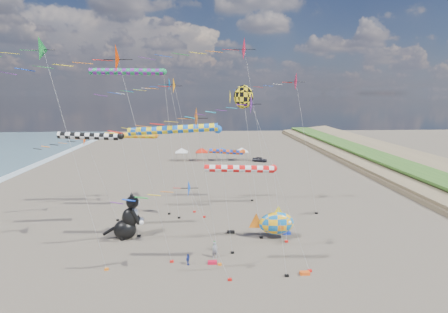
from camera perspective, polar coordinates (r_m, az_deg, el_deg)
ground at (r=30.56m, az=-2.24°, el=-22.63°), size 260.00×260.00×0.00m
delta_kite_0 at (r=45.60m, az=-10.76°, el=10.94°), size 13.78×2.23×18.73m
delta_kite_1 at (r=30.39m, az=5.98°, el=8.02°), size 9.83×1.93×16.72m
delta_kite_2 at (r=34.84m, az=-29.35°, el=14.55°), size 12.89×2.19×21.41m
delta_kite_3 at (r=45.31m, az=2.49°, el=17.09°), size 16.71×3.25×23.84m
delta_kite_4 at (r=30.03m, az=-7.60°, el=-5.40°), size 9.35×1.61×9.76m
delta_kite_5 at (r=47.78m, az=-10.74°, el=11.14°), size 10.19×1.85×18.78m
delta_kite_6 at (r=31.87m, az=-6.80°, el=5.88°), size 9.98×2.26×15.62m
delta_kite_7 at (r=47.78m, az=-22.86°, el=2.31°), size 9.36×1.69×11.89m
delta_kite_8 at (r=47.57m, az=12.58°, el=11.67°), size 10.29×2.67×19.53m
delta_kite_9 at (r=33.85m, az=-18.77°, el=14.40°), size 14.50×2.75×20.97m
windsock_0 at (r=30.10m, az=3.15°, el=-2.14°), size 7.64×0.66×10.55m
windsock_1 at (r=53.08m, az=0.73°, el=0.74°), size 6.91×0.72×8.23m
windsock_2 at (r=46.09m, az=-15.05°, el=13.15°), size 10.75×0.85×19.68m
windsock_3 at (r=41.39m, az=-20.48°, el=3.06°), size 8.42×0.79×12.32m
windsock_4 at (r=48.02m, az=-14.58°, el=3.28°), size 8.35×0.77×11.47m
windsock_5 at (r=34.51m, az=-7.61°, el=4.31°), size 10.45×0.83×13.53m
angelfish_kite at (r=40.13m, az=2.92°, el=9.50°), size 3.74×3.02×17.52m
cat_inflatable at (r=42.39m, az=-15.57°, el=-9.30°), size 4.21×2.56×5.34m
fish_inflatable at (r=41.22m, az=8.48°, el=-10.71°), size 5.40×2.09×3.98m
person_adult at (r=36.87m, az=-1.51°, el=-15.03°), size 0.72×0.59×1.69m
child_green at (r=38.48m, az=-1.54°, el=-14.38°), size 0.64×0.56×1.10m
child_blue at (r=35.82m, az=-5.91°, el=-16.37°), size 0.56×0.72×1.15m
kite_bag_0 at (r=43.33m, az=10.22°, el=-12.21°), size 0.90×0.44×0.30m
kite_bag_1 at (r=36.03m, az=-1.91°, el=-16.90°), size 0.90×0.44×0.30m
kite_bag_2 at (r=42.99m, az=1.11°, el=-12.22°), size 0.90×0.44×0.30m
kite_bag_3 at (r=34.99m, az=13.05°, el=-18.05°), size 0.90×0.44×0.30m
tent_row at (r=86.73m, az=-2.00°, el=1.34°), size 19.20×4.20×3.80m
parked_car at (r=86.25m, az=5.86°, el=-0.47°), size 3.89×2.77×1.23m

